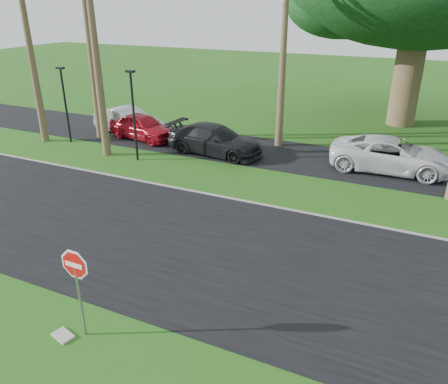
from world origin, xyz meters
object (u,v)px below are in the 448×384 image
at_px(stop_sign_near, 76,276).
at_px(car_silver, 129,122).
at_px(car_red, 143,127).
at_px(car_minivan, 391,155).
at_px(car_dark, 215,140).

distance_m(stop_sign_near, car_silver, 18.15).
relative_size(car_silver, car_red, 1.09).
relative_size(stop_sign_near, car_minivan, 0.45).
relative_size(car_dark, car_minivan, 0.92).
height_order(stop_sign_near, car_silver, stop_sign_near).
bearing_deg(car_red, car_minivan, -76.68).
distance_m(car_silver, car_red, 1.47).
bearing_deg(car_silver, car_dark, -88.97).
height_order(stop_sign_near, car_dark, stop_sign_near).
relative_size(car_silver, car_dark, 0.90).
xyz_separation_m(car_red, car_dark, (5.16, -0.65, 0.02)).
relative_size(car_red, car_minivan, 0.77).
xyz_separation_m(car_silver, car_red, (1.37, -0.51, -0.04)).
distance_m(stop_sign_near, car_dark, 14.52).
xyz_separation_m(stop_sign_near, car_silver, (-9.74, 15.28, -0.97)).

